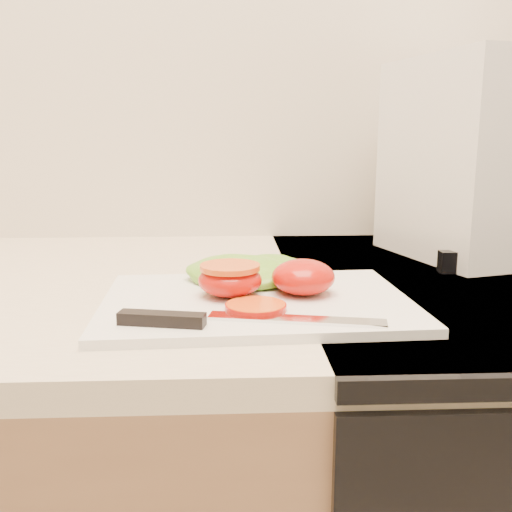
{
  "coord_description": "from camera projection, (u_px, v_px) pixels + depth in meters",
  "views": [
    {
      "loc": [
        0.09,
        0.94,
        1.11
      ],
      "look_at": [
        0.12,
        1.55,
        0.99
      ],
      "focal_mm": 40.0,
      "sensor_mm": 36.0,
      "label": 1
    }
  ],
  "objects": [
    {
      "name": "tomato_half_cut",
      "position": [
        230.0,
        279.0,
        0.63
      ],
      "size": [
        0.07,
        0.07,
        0.04
      ],
      "color": "red",
      "rests_on": "cutting_board"
    },
    {
      "name": "lettuce_leaf_0",
      "position": [
        240.0,
        272.0,
        0.69
      ],
      "size": [
        0.16,
        0.13,
        0.03
      ],
      "primitive_type": "ellipsoid",
      "rotation": [
        0.0,
        0.0,
        -0.36
      ],
      "color": "#64BC31",
      "rests_on": "cutting_board"
    },
    {
      "name": "knife",
      "position": [
        215.0,
        319.0,
        0.54
      ],
      "size": [
        0.26,
        0.06,
        0.01
      ],
      "rotation": [
        0.0,
        0.0,
        -0.2
      ],
      "color": "silver",
      "rests_on": "cutting_board"
    },
    {
      "name": "tomato_slice_0",
      "position": [
        256.0,
        307.0,
        0.58
      ],
      "size": [
        0.06,
        0.06,
        0.01
      ],
      "primitive_type": "cylinder",
      "color": "orange",
      "rests_on": "cutting_board"
    },
    {
      "name": "lettuce_leaf_1",
      "position": [
        273.0,
        271.0,
        0.7
      ],
      "size": [
        0.14,
        0.14,
        0.03
      ],
      "primitive_type": "ellipsoid",
      "rotation": [
        0.0,
        0.0,
        0.78
      ],
      "color": "#64BC31",
      "rests_on": "cutting_board"
    },
    {
      "name": "tomato_half_dome",
      "position": [
        303.0,
        277.0,
        0.64
      ],
      "size": [
        0.07,
        0.07,
        0.04
      ],
      "primitive_type": "ellipsoid",
      "color": "red",
      "rests_on": "cutting_board"
    },
    {
      "name": "cutting_board",
      "position": [
        256.0,
        302.0,
        0.63
      ],
      "size": [
        0.34,
        0.26,
        0.01
      ],
      "primitive_type": "cube",
      "rotation": [
        0.0,
        0.0,
        0.05
      ],
      "color": "white",
      "rests_on": "counter"
    },
    {
      "name": "appliance",
      "position": [
        476.0,
        159.0,
        0.87
      ],
      "size": [
        0.26,
        0.29,
        0.3
      ],
      "primitive_type": "cube",
      "rotation": [
        0.0,
        0.0,
        0.27
      ],
      "color": "white",
      "rests_on": "counter"
    }
  ]
}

